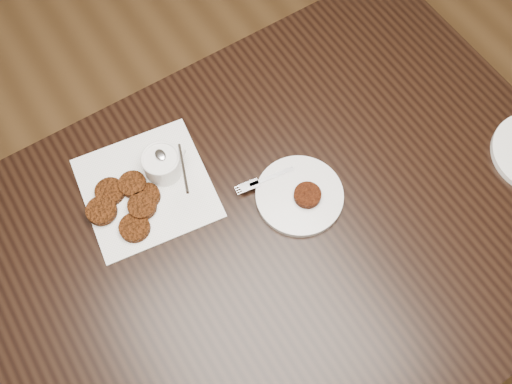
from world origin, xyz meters
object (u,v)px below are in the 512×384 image
at_px(table, 252,296).
at_px(napkin, 147,188).
at_px(plate_with_patty, 300,194).
at_px(sauce_ramekin, 160,157).

xyz_separation_m(table, napkin, (-0.12, 0.24, 0.38)).
relative_size(napkin, plate_with_patty, 1.41).
bearing_deg(table, plate_with_patty, 16.13).
distance_m(napkin, plate_with_patty, 0.33).
relative_size(table, plate_with_patty, 7.86).
height_order(table, sauce_ramekin, sauce_ramekin).
relative_size(napkin, sauce_ramekin, 2.27).
bearing_deg(plate_with_patty, napkin, 143.85).
bearing_deg(plate_with_patty, sauce_ramekin, 135.36).
bearing_deg(plate_with_patty, table, -163.87).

